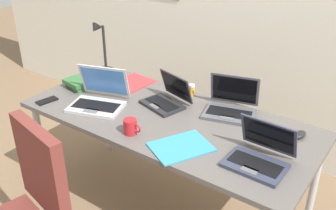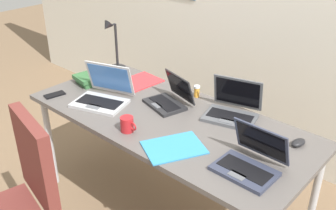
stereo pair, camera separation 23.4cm
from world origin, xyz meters
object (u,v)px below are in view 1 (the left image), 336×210
at_px(desk_lamp, 101,48).
at_px(coffee_mug, 130,127).
at_px(laptop_near_lamp, 99,99).
at_px(pill_bottle, 192,90).
at_px(laptop_near_mouse, 259,156).
at_px(cell_phone, 47,101).
at_px(paper_folder_by_keyboard, 181,147).
at_px(computer_mouse, 300,135).
at_px(book_stack, 79,83).
at_px(laptop_mid_desk, 166,99).
at_px(laptop_far_corner, 231,106).
at_px(paper_folder_far_corner, 130,84).

relative_size(desk_lamp, coffee_mug, 3.54).
relative_size(laptop_near_lamp, pill_bottle, 5.11).
xyz_separation_m(laptop_near_mouse, pill_bottle, (-0.68, 0.46, -0.00)).
xyz_separation_m(laptop_near_lamp, cell_phone, (-0.32, -0.16, -0.04)).
relative_size(paper_folder_by_keyboard, coffee_mug, 2.74).
xyz_separation_m(desk_lamp, computer_mouse, (1.53, -0.05, -0.18)).
height_order(laptop_near_mouse, book_stack, laptop_near_mouse).
relative_size(computer_mouse, paper_folder_by_keyboard, 0.31).
distance_m(laptop_near_lamp, computer_mouse, 1.23).
relative_size(laptop_mid_desk, laptop_far_corner, 0.88).
distance_m(laptop_near_lamp, laptop_mid_desk, 0.43).
height_order(cell_phone, coffee_mug, coffee_mug).
bearing_deg(desk_lamp, laptop_mid_desk, -12.23).
distance_m(desk_lamp, paper_folder_by_keyboard, 1.18).
xyz_separation_m(desk_lamp, laptop_mid_desk, (0.70, -0.15, -0.16)).
distance_m(laptop_mid_desk, computer_mouse, 0.84).
bearing_deg(computer_mouse, paper_folder_by_keyboard, -124.57).
xyz_separation_m(cell_phone, pill_bottle, (0.73, 0.62, 0.04)).
xyz_separation_m(desk_lamp, laptop_far_corner, (1.09, -0.01, -0.15)).
bearing_deg(desk_lamp, pill_bottle, 4.23).
bearing_deg(laptop_near_lamp, book_stack, 159.45).
distance_m(book_stack, paper_folder_by_keyboard, 1.02).
bearing_deg(laptop_near_mouse, desk_lamp, 164.42).
xyz_separation_m(laptop_mid_desk, book_stack, (-0.65, -0.14, -0.01)).
distance_m(pill_bottle, book_stack, 0.79).
relative_size(book_stack, paper_folder_far_corner, 0.63).
height_order(cell_phone, paper_folder_by_keyboard, cell_phone).
bearing_deg(cell_phone, book_stack, 98.00).
bearing_deg(cell_phone, pill_bottle, 51.77).
xyz_separation_m(paper_folder_by_keyboard, coffee_mug, (-0.31, -0.04, 0.04)).
bearing_deg(paper_folder_by_keyboard, paper_folder_far_corner, 147.91).
distance_m(computer_mouse, cell_phone, 1.58).
bearing_deg(laptop_near_lamp, pill_bottle, 48.82).
relative_size(laptop_near_mouse, laptop_far_corner, 0.82).
relative_size(desk_lamp, laptop_near_mouse, 1.35).
xyz_separation_m(laptop_far_corner, pill_bottle, (-0.33, 0.07, -0.00)).
distance_m(laptop_near_mouse, laptop_far_corner, 0.53).
relative_size(paper_folder_far_corner, coffee_mug, 2.74).
height_order(computer_mouse, paper_folder_far_corner, computer_mouse).
xyz_separation_m(computer_mouse, book_stack, (-1.48, -0.25, 0.02)).
xyz_separation_m(laptop_near_mouse, paper_folder_far_corner, (-1.14, 0.36, -0.04)).
bearing_deg(laptop_near_lamp, cell_phone, -153.74).
height_order(desk_lamp, paper_folder_far_corner, desk_lamp).
relative_size(laptop_near_lamp, paper_folder_far_corner, 1.30).
distance_m(desk_lamp, cell_phone, 0.60).
distance_m(laptop_near_lamp, cell_phone, 0.36).
bearing_deg(cell_phone, computer_mouse, 30.33).
relative_size(laptop_mid_desk, cell_phone, 2.33).
bearing_deg(pill_bottle, desk_lamp, -175.77).
bearing_deg(laptop_near_mouse, laptop_far_corner, 132.46).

